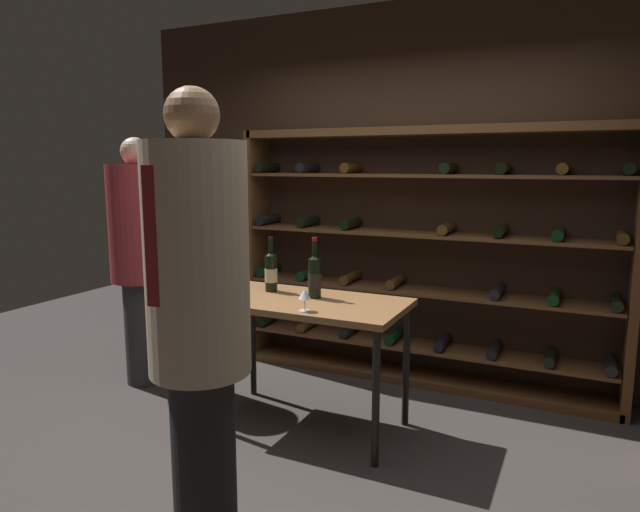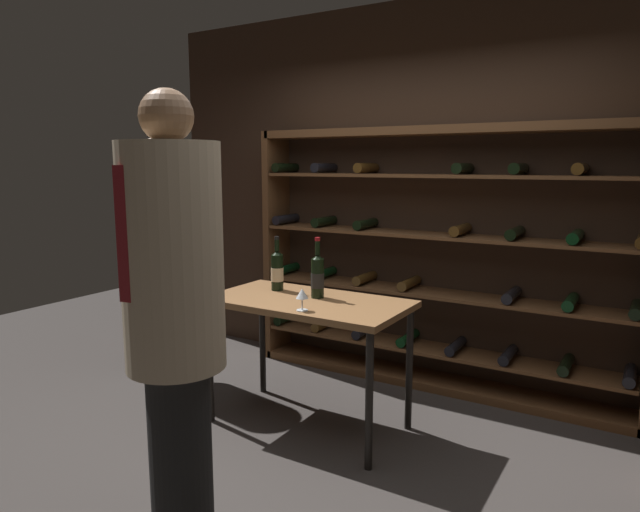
# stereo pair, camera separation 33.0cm
# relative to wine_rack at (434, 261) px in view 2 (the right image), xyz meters

# --- Properties ---
(ground_plane) EXTENTS (9.32, 9.32, 0.00)m
(ground_plane) POSITION_rel_wine_rack_xyz_m (-0.17, -1.45, -0.96)
(ground_plane) COLOR #383330
(back_wall) EXTENTS (4.75, 0.10, 2.88)m
(back_wall) POSITION_rel_wine_rack_xyz_m (-0.17, 0.21, 0.48)
(back_wall) COLOR #332319
(back_wall) RESTS_ON ground
(wine_rack) EXTENTS (2.92, 0.32, 1.94)m
(wine_rack) POSITION_rel_wine_rack_xyz_m (0.00, 0.00, 0.00)
(wine_rack) COLOR brown
(wine_rack) RESTS_ON ground
(tasting_table) EXTENTS (1.25, 0.67, 0.83)m
(tasting_table) POSITION_rel_wine_rack_xyz_m (-0.44, -1.06, -0.21)
(tasting_table) COLOR brown
(tasting_table) RESTS_ON ground
(person_host_in_suit) EXTENTS (0.41, 0.42, 1.96)m
(person_host_in_suit) POSITION_rel_wine_rack_xyz_m (-0.25, -2.36, 0.13)
(person_host_in_suit) COLOR black
(person_host_in_suit) RESTS_ON ground
(person_guest_plum_blouse) EXTENTS (0.44, 0.44, 1.86)m
(person_guest_plum_blouse) POSITION_rel_wine_rack_xyz_m (-1.90, -0.92, 0.07)
(person_guest_plum_blouse) COLOR #2F2F2F
(person_guest_plum_blouse) RESTS_ON ground
(wine_bottle_amber_reserve) EXTENTS (0.08, 0.08, 0.36)m
(wine_bottle_amber_reserve) POSITION_rel_wine_rack_xyz_m (-0.76, -0.94, 0.01)
(wine_bottle_amber_reserve) COLOR black
(wine_bottle_amber_reserve) RESTS_ON tasting_table
(wine_bottle_gold_foil) EXTENTS (0.08, 0.08, 0.39)m
(wine_bottle_gold_foil) POSITION_rel_wine_rack_xyz_m (-0.41, -0.98, 0.01)
(wine_bottle_gold_foil) COLOR black
(wine_bottle_gold_foil) RESTS_ON tasting_table
(wine_glass_stemmed_right) EXTENTS (0.07, 0.07, 0.13)m
(wine_glass_stemmed_right) POSITION_rel_wine_rack_xyz_m (-0.32, -1.31, -0.03)
(wine_glass_stemmed_right) COLOR silver
(wine_glass_stemmed_right) RESTS_ON tasting_table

